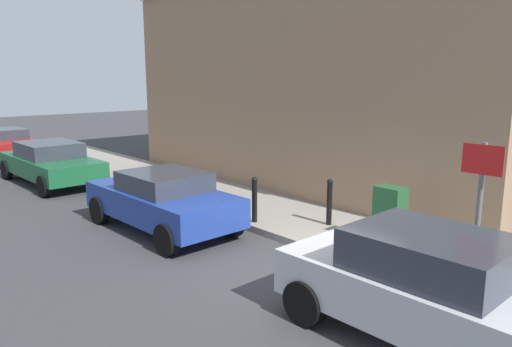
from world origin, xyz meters
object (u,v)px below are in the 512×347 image
(bollard_far_kerb, at_px, (255,198))
(car_red, at_px, (4,144))
(utility_cabinet, at_px, (389,218))
(bollard_near_cabinet, at_px, (329,200))
(car_silver, at_px, (430,288))
(car_blue, at_px, (163,199))
(car_green, at_px, (51,162))
(street_sign, at_px, (480,195))

(bollard_far_kerb, bearing_deg, car_red, 97.01)
(utility_cabinet, relative_size, bollard_near_cabinet, 1.11)
(bollard_far_kerb, bearing_deg, car_silver, -107.06)
(car_red, bearing_deg, bollard_near_cabinet, -170.68)
(car_blue, height_order, bollard_far_kerb, car_blue)
(car_green, bearing_deg, bollard_far_kerb, -168.70)
(car_silver, relative_size, street_sign, 1.71)
(car_green, xyz_separation_m, utility_cabinet, (2.75, -10.71, -0.02))
(car_blue, bearing_deg, car_green, -0.12)
(utility_cabinet, bearing_deg, car_silver, -138.78)
(car_blue, bearing_deg, utility_cabinet, -148.80)
(bollard_near_cabinet, bearing_deg, street_sign, -105.49)
(bollard_far_kerb, bearing_deg, car_blue, 142.29)
(car_green, xyz_separation_m, bollard_near_cabinet, (2.85, -9.12, 0.00))
(car_red, bearing_deg, utility_cabinet, -172.03)
(car_blue, distance_m, utility_cabinet, 4.86)
(car_blue, bearing_deg, street_sign, -165.91)
(car_silver, relative_size, car_blue, 0.98)
(bollard_far_kerb, xyz_separation_m, street_sign, (0.08, -4.92, 0.96))
(car_red, relative_size, utility_cabinet, 3.54)
(car_blue, distance_m, car_green, 6.61)
(bollard_near_cabinet, xyz_separation_m, bollard_far_kerb, (-1.09, 1.26, 0.00))
(bollard_far_kerb, relative_size, street_sign, 0.45)
(car_silver, bearing_deg, car_blue, -0.45)
(car_blue, xyz_separation_m, bollard_far_kerb, (1.62, -1.25, -0.00))
(car_green, bearing_deg, street_sign, -173.11)
(bollard_near_cabinet, bearing_deg, bollard_far_kerb, 131.03)
(car_silver, relative_size, bollard_near_cabinet, 3.78)
(car_green, height_order, bollard_far_kerb, car_green)
(car_green, bearing_deg, bollard_near_cabinet, -163.93)
(bollard_near_cabinet, bearing_deg, car_silver, -124.74)
(car_blue, distance_m, bollard_far_kerb, 2.05)
(car_red, relative_size, street_sign, 1.77)
(car_silver, relative_size, car_green, 0.87)
(car_green, distance_m, car_red, 5.63)
(car_red, xyz_separation_m, utility_cabinet, (2.65, -16.34, -0.02))
(car_green, xyz_separation_m, bollard_far_kerb, (1.76, -7.86, 0.00))
(car_red, height_order, bollard_far_kerb, car_red)
(car_blue, distance_m, car_red, 12.24)
(car_silver, bearing_deg, utility_cabinet, -49.75)
(street_sign, bearing_deg, bollard_far_kerb, 90.94)
(car_silver, height_order, street_sign, street_sign)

